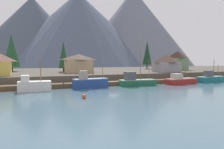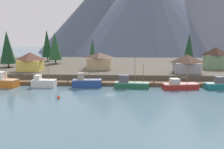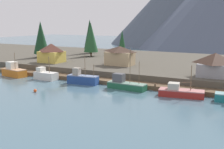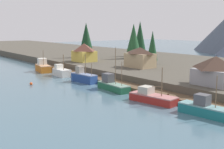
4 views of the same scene
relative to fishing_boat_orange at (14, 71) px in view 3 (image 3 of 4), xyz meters
The scene contains 17 objects.
ground_plane 36.93m from the fishing_boat_orange, 37.23° to the left, with size 400.00×400.00×1.00m, color #476675.
dock 29.69m from the fishing_boat_orange, ahead, with size 80.00×4.00×1.60m.
shoreline_bank 45.16m from the fishing_boat_orange, 49.44° to the left, with size 400.00×56.00×2.50m, color #4C473D.
mountain_west_peak 152.18m from the fishing_boat_orange, 84.51° to the left, with size 110.75×110.75×60.68m, color #475160.
fishing_boat_orange is the anchor object (origin of this frame).
fishing_boat_white 11.09m from the fishing_boat_orange, ahead, with size 6.51×3.03×6.27m.
fishing_boat_blue 22.96m from the fishing_boat_orange, ahead, with size 8.02×3.12×7.17m.
fishing_boat_green 34.84m from the fishing_boat_orange, ahead, with size 9.23×3.11×9.45m.
fishing_boat_red 47.79m from the fishing_boat_orange, ahead, with size 9.45×4.34×6.65m.
house_yellow 14.49m from the fishing_boat_orange, 79.75° to the left, with size 7.46×6.16×6.02m.
house_grey 54.07m from the fishing_boat_orange, 13.28° to the left, with size 7.80×6.39×5.68m.
house_tan 30.91m from the fishing_boat_orange, 36.97° to the left, with size 8.28×5.61×5.69m.
conifer_near_right 34.62m from the fishing_boat_orange, 81.42° to the left, with size 5.33×5.33×12.61m.
conifer_mid_left 42.96m from the fishing_boat_orange, 91.39° to the left, with size 4.77×4.77×13.76m.
conifer_mid_right 25.19m from the fishing_boat_orange, 112.62° to the left, with size 5.51×5.51×13.08m.
conifer_back_left 34.70m from the fishing_boat_orange, 51.54° to the left, with size 3.34×3.34×10.19m.
channel_buoy 21.82m from the fishing_boat_orange, 31.62° to the right, with size 0.70×0.70×0.70m, color #E04C19.
Camera 3 is at (33.05, -59.88, 15.29)m, focal length 45.92 mm.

